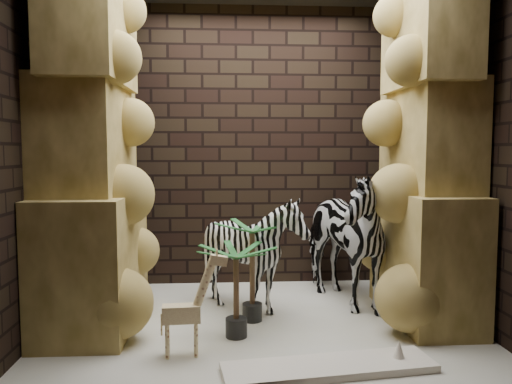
{
  "coord_description": "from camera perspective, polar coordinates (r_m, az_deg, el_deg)",
  "views": [
    {
      "loc": [
        -0.3,
        -4.1,
        1.45
      ],
      "look_at": [
        -0.04,
        0.15,
        1.1
      ],
      "focal_mm": 34.51,
      "sensor_mm": 36.0,
      "label": 1
    }
  ],
  "objects": [
    {
      "name": "wall_front",
      "position": [
        2.87,
        2.48,
        5.73
      ],
      "size": [
        3.5,
        0.0,
        3.5
      ],
      "primitive_type": "plane",
      "rotation": [
        -1.57,
        0.0,
        0.0
      ],
      "color": "black",
      "rests_on": "ground"
    },
    {
      "name": "zebra_left",
      "position": [
        4.45,
        -0.4,
        -7.8
      ],
      "size": [
        0.92,
        1.11,
        0.97
      ],
      "primitive_type": "imported",
      "rotation": [
        0.0,
        0.0,
        0.06
      ],
      "color": "white",
      "rests_on": "floor"
    },
    {
      "name": "giraffe_toy",
      "position": [
        3.59,
        -8.66,
        -12.5
      ],
      "size": [
        0.41,
        0.16,
        0.78
      ],
      "primitive_type": null,
      "rotation": [
        0.0,
        0.0,
        0.07
      ],
      "color": "#FEE4A8",
      "rests_on": "floor"
    },
    {
      "name": "wall_right",
      "position": [
        4.58,
        23.09,
        4.98
      ],
      "size": [
        0.0,
        3.0,
        3.0
      ],
      "primitive_type": "plane",
      "rotation": [
        1.57,
        0.0,
        -1.57
      ],
      "color": "black",
      "rests_on": "ground"
    },
    {
      "name": "rock_pillar_left",
      "position": [
        4.24,
        -18.67,
        5.16
      ],
      "size": [
        0.68,
        1.3,
        3.0
      ],
      "primitive_type": null,
      "color": "#D8BB6B",
      "rests_on": "floor"
    },
    {
      "name": "wall_left",
      "position": [
        4.35,
        -23.14,
        5.02
      ],
      "size": [
        0.0,
        3.0,
        3.0
      ],
      "primitive_type": "plane",
      "rotation": [
        1.57,
        0.0,
        1.57
      ],
      "color": "black",
      "rests_on": "ground"
    },
    {
      "name": "palm_front",
      "position": [
        4.24,
        -0.44,
        -9.09
      ],
      "size": [
        0.36,
        0.36,
        0.87
      ],
      "primitive_type": null,
      "color": "#0E401C",
      "rests_on": "floor"
    },
    {
      "name": "surfboard",
      "position": [
        3.49,
        8.47,
        -19.45
      ],
      "size": [
        1.45,
        0.53,
        0.05
      ],
      "primitive_type": "cube",
      "rotation": [
        0.0,
        0.0,
        0.13
      ],
      "color": "white",
      "rests_on": "floor"
    },
    {
      "name": "floor",
      "position": [
        4.36,
        0.61,
        -14.7
      ],
      "size": [
        3.5,
        3.5,
        0.0
      ],
      "primitive_type": "plane",
      "color": "silver",
      "rests_on": "ground"
    },
    {
      "name": "wall_back",
      "position": [
        5.36,
        -0.37,
        5.27
      ],
      "size": [
        3.5,
        0.0,
        3.5
      ],
      "primitive_type": "plane",
      "rotation": [
        1.57,
        0.0,
        0.0
      ],
      "color": "black",
      "rests_on": "ground"
    },
    {
      "name": "zebra_right",
      "position": [
        4.72,
        9.28,
        -3.91
      ],
      "size": [
        1.04,
        1.41,
        1.49
      ],
      "primitive_type": "imported",
      "rotation": [
        0.0,
        0.0,
        0.32
      ],
      "color": "white",
      "rests_on": "floor"
    },
    {
      "name": "palm_back",
      "position": [
        3.9,
        -2.31,
        -11.38
      ],
      "size": [
        0.36,
        0.36,
        0.73
      ],
      "primitive_type": null,
      "color": "#0E401C",
      "rests_on": "floor"
    },
    {
      "name": "rock_pillar_right",
      "position": [
        4.45,
        19.27,
        5.12
      ],
      "size": [
        0.58,
        1.25,
        3.0
      ],
      "primitive_type": null,
      "color": "#D8BB6B",
      "rests_on": "floor"
    }
  ]
}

